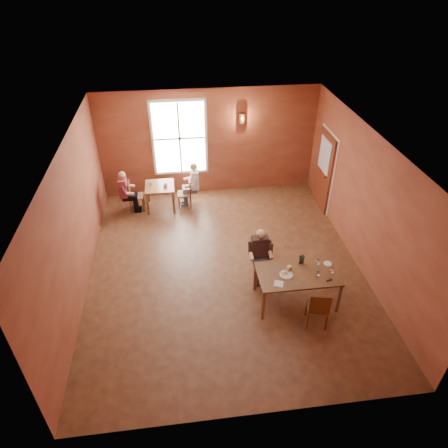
{
  "coord_description": "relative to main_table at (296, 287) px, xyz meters",
  "views": [
    {
      "loc": [
        -0.9,
        -6.79,
        5.98
      ],
      "look_at": [
        0.0,
        0.2,
        1.05
      ],
      "focal_mm": 32.0,
      "sensor_mm": 36.0,
      "label": 1
    }
  ],
  "objects": [
    {
      "name": "diner_white",
      "position": [
        -2.02,
        3.93,
        0.23
      ],
      "size": [
        0.48,
        0.48,
        1.2
      ],
      "primitive_type": null,
      "rotation": [
        0.0,
        0.0,
        1.57
      ],
      "color": "white",
      "rests_on": "ground"
    },
    {
      "name": "napkin",
      "position": [
        -0.44,
        -0.25,
        0.37
      ],
      "size": [
        0.22,
        0.22,
        0.01
      ],
      "primitive_type": "cube",
      "rotation": [
        0.0,
        0.0,
        -0.38
      ],
      "color": "silver",
      "rests_on": "main_table"
    },
    {
      "name": "diner_main",
      "position": [
        -0.5,
        0.62,
        0.21
      ],
      "size": [
        0.47,
        0.47,
        1.16
      ],
      "primitive_type": null,
      "rotation": [
        0.0,
        0.0,
        3.14
      ],
      "color": "#452E20",
      "rests_on": "ground"
    },
    {
      "name": "wall_left",
      "position": [
        -4.28,
        1.2,
        1.13
      ],
      "size": [
        0.04,
        7.0,
        3.0
      ],
      "primitive_type": "cube",
      "color": "brown",
      "rests_on": "ground"
    },
    {
      "name": "goblet_c",
      "position": [
        0.33,
        -0.18,
        0.45
      ],
      "size": [
        0.07,
        0.07,
        0.17
      ],
      "primitive_type": null,
      "rotation": [
        0.0,
        0.0,
        -0.14
      ],
      "color": "white",
      "rests_on": "main_table"
    },
    {
      "name": "wall_front",
      "position": [
        -1.28,
        -2.3,
        1.13
      ],
      "size": [
        6.0,
        0.04,
        3.0
      ],
      "primitive_type": "cube",
      "color": "brown",
      "rests_on": "ground"
    },
    {
      "name": "chair_diner_maroon",
      "position": [
        -3.35,
        3.93,
        0.05
      ],
      "size": [
        0.37,
        0.37,
        0.84
      ],
      "primitive_type": null,
      "rotation": [
        0.0,
        0.0,
        -1.57
      ],
      "color": "brown",
      "rests_on": "ground"
    },
    {
      "name": "diner_maroon",
      "position": [
        -3.38,
        3.93,
        0.21
      ],
      "size": [
        0.46,
        0.46,
        1.16
      ],
      "primitive_type": null,
      "rotation": [
        0.0,
        0.0,
        -1.57
      ],
      "color": "maroon",
      "rests_on": "ground"
    },
    {
      "name": "ground",
      "position": [
        -1.28,
        1.2,
        -0.37
      ],
      "size": [
        6.0,
        7.0,
        0.01
      ],
      "primitive_type": "cube",
      "color": "brown",
      "rests_on": "ground"
    },
    {
      "name": "second_table",
      "position": [
        -2.7,
        3.93,
        -0.03
      ],
      "size": [
        0.77,
        0.77,
        0.68
      ],
      "primitive_type": null,
      "color": "brown",
      "rests_on": "ground"
    },
    {
      "name": "door",
      "position": [
        1.66,
        3.5,
        0.68
      ],
      "size": [
        0.12,
        1.04,
        2.1
      ],
      "primitive_type": "cube",
      "color": "maroon",
      "rests_on": "ground"
    },
    {
      "name": "wall_right",
      "position": [
        1.72,
        1.2,
        1.13
      ],
      "size": [
        0.04,
        7.0,
        3.0
      ],
      "primitive_type": "cube",
      "color": "brown",
      "rests_on": "ground"
    },
    {
      "name": "window",
      "position": [
        -2.08,
        4.65,
        1.33
      ],
      "size": [
        1.36,
        0.1,
        1.96
      ],
      "primitive_type": "cube",
      "color": "white",
      "rests_on": "wall_back"
    },
    {
      "name": "menu_stand",
      "position": [
        0.15,
        0.28,
        0.46
      ],
      "size": [
        0.12,
        0.09,
        0.18
      ],
      "primitive_type": "cube",
      "rotation": [
        0.0,
        0.0,
        0.4
      ],
      "color": "#203826",
      "rests_on": "main_table"
    },
    {
      "name": "plate_food",
      "position": [
        -0.24,
        -0.02,
        0.39
      ],
      "size": [
        0.32,
        0.32,
        0.03
      ],
      "primitive_type": "cylinder",
      "rotation": [
        0.0,
        0.0,
        0.24
      ],
      "color": "white",
      "rests_on": "main_table"
    },
    {
      "name": "cup_b",
      "position": [
        -2.91,
        4.02,
        0.35
      ],
      "size": [
        0.12,
        0.12,
        0.09
      ],
      "primitive_type": "imported",
      "rotation": [
        0.0,
        0.0,
        0.36
      ],
      "color": "silver",
      "rests_on": "second_table"
    },
    {
      "name": "chair_diner_main",
      "position": [
        -0.5,
        0.65,
        0.06
      ],
      "size": [
        0.38,
        0.38,
        0.87
      ],
      "primitive_type": null,
      "rotation": [
        0.0,
        0.0,
        3.14
      ],
      "color": "brown",
      "rests_on": "ground"
    },
    {
      "name": "ceiling",
      "position": [
        -1.28,
        1.2,
        2.63
      ],
      "size": [
        6.0,
        7.0,
        0.04
      ],
      "primitive_type": "cube",
      "color": "white",
      "rests_on": "wall_back"
    },
    {
      "name": "wall_back",
      "position": [
        -1.28,
        4.7,
        1.13
      ],
      "size": [
        6.0,
        0.04,
        3.0
      ],
      "primitive_type": "cube",
      "color": "brown",
      "rests_on": "ground"
    },
    {
      "name": "cup_a",
      "position": [
        -2.54,
        3.84,
        0.36
      ],
      "size": [
        0.14,
        0.14,
        0.09
      ],
      "primitive_type": "imported",
      "rotation": [
        0.0,
        0.0,
        -0.29
      ],
      "color": "silver",
      "rests_on": "second_table"
    },
    {
      "name": "goblet_a",
      "position": [
        0.43,
        0.14,
        0.46
      ],
      "size": [
        0.09,
        0.09,
        0.19
      ],
      "primitive_type": null,
      "rotation": [
        0.0,
        0.0,
        -0.19
      ],
      "color": "white",
      "rests_on": "main_table"
    },
    {
      "name": "wall_sconce",
      "position": [
        -0.38,
        4.6,
        1.83
      ],
      "size": [
        0.16,
        0.16,
        0.28
      ],
      "primitive_type": "cylinder",
      "color": "brown",
      "rests_on": "wall_back"
    },
    {
      "name": "chair_empty",
      "position": [
        0.24,
        -0.62,
        0.06
      ],
      "size": [
        0.45,
        0.45,
        0.85
      ],
      "primitive_type": null,
      "rotation": [
        0.0,
        0.0,
        -0.22
      ],
      "color": "#553316",
      "rests_on": "ground"
    },
    {
      "name": "sunglasses",
      "position": [
        0.54,
        -0.28,
        0.38
      ],
      "size": [
        0.13,
        0.07,
        0.01
      ],
      "primitive_type": "cube",
      "rotation": [
        0.0,
        0.0,
        0.3
      ],
      "color": "black",
      "rests_on": "main_table"
    },
    {
      "name": "chair_diner_white",
      "position": [
        -2.05,
        3.93,
        0.03
      ],
      "size": [
        0.36,
        0.36,
        0.8
      ],
      "primitive_type": null,
      "rotation": [
        0.0,
        0.0,
        1.57
      ],
      "color": "#3C1E0F",
      "rests_on": "ground"
    },
    {
      "name": "sandwich",
      "position": [
        -0.16,
        0.09,
        0.42
      ],
      "size": [
        0.11,
        0.11,
        0.1
      ],
      "primitive_type": "cube",
      "rotation": [
        0.0,
        0.0,
        0.5
      ],
      "color": "tan",
      "rests_on": "main_table"
    },
    {
      "name": "goblet_b",
      "position": [
        0.62,
        -0.14,
        0.46
      ],
      "size": [
        0.09,
        0.09,
        0.19
      ],
      "primitive_type": null,
      "rotation": [
        0.0,
        0.0,
        -0.24
      ],
      "color": "white",
      "rests_on": "main_table"
    },
    {
      "name": "main_table",
      "position": [
        0.0,
        0.0,
        0.0
      ],
      "size": [
        1.58,
        0.89,
        0.74
      ],
      "primitive_type": null,
      "color": "brown",
      "rests_on": "ground"
    },
    {
      "name": "knife",
      "position": [
        -0.04,
        -0.24,
        0.37
      ],
      "size": [
        0.17,
        0.1,
        0.0
      ],
      "primitive_type": "cube",
      "rotation": [
        0.0,
        0.0,
        0.48
      ],
      "color": "white",
      "rests_on": "main_table"
    },
    {
      "name": "side_plate",
      "position": [
        0.67,
        0.19,
        0.38
      ],
      "size": [
        0.17,
        0.17,
        0.01
      ],
      "primitive_type": "cylinder",
      "rotation": [
        0.0,
        0.0,
        0.06
      ],
      "color": "silver",
      "rests_on": "main_table"
    }
  ]
}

